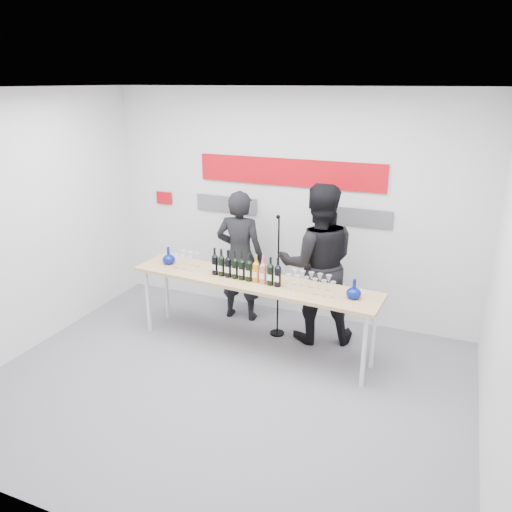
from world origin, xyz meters
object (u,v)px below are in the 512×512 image
(presenter_left, at_px, (240,256))
(mic_stand, at_px, (278,300))
(tasting_table, at_px, (253,285))
(presenter_right, at_px, (318,264))

(presenter_left, distance_m, mic_stand, 0.80)
(tasting_table, xyz_separation_m, presenter_left, (-0.49, 0.73, 0.05))
(presenter_left, xyz_separation_m, mic_stand, (0.64, -0.28, -0.40))
(presenter_right, height_order, mic_stand, presenter_right)
(tasting_table, bearing_deg, presenter_left, 127.86)
(presenter_right, bearing_deg, mic_stand, -8.39)
(tasting_table, distance_m, presenter_left, 0.88)
(presenter_left, distance_m, presenter_right, 1.12)
(presenter_left, xyz_separation_m, presenter_right, (1.10, -0.18, 0.10))
(presenter_left, relative_size, mic_stand, 1.11)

